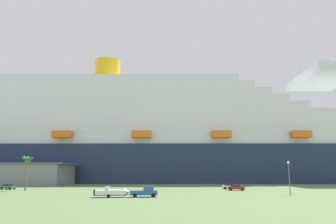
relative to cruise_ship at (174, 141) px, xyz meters
name	(u,v)px	position (x,y,z in m)	size (l,w,h in m)	color
ground_plane	(152,186)	(-3.95, -37.20, -18.80)	(600.00, 600.00, 0.00)	#567042
cruise_ship	(174,141)	(0.00, 0.00, 0.00)	(279.90, 64.70, 65.95)	#1E2D4C
pickup_truck	(145,192)	(2.17, -81.77, -17.75)	(5.92, 3.32, 2.20)	#2659A5
small_boat_on_trailer	(114,192)	(-3.95, -83.29, -17.84)	(8.19, 3.50, 2.15)	#595960
palm_tree	(27,162)	(-34.59, -63.93, -11.21)	(3.41, 3.35, 9.49)	brown
street_lamp	(289,173)	(33.20, -72.63, -13.92)	(0.56, 0.56, 7.41)	slate
parked_car_red_hatchback	(236,187)	(22.76, -57.56, -17.96)	(4.80, 2.56, 1.58)	red
parked_car_green_wagon	(8,186)	(-41.96, -60.42, -17.97)	(4.54, 2.64, 1.58)	#2D723F
parked_car_white_van	(230,186)	(21.55, -50.51, -17.96)	(4.79, 2.46, 1.58)	white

